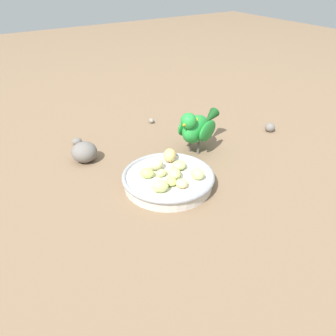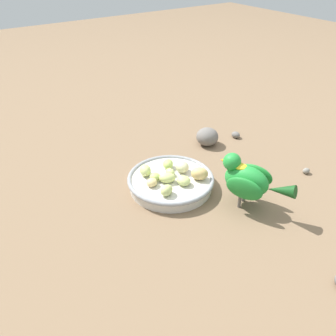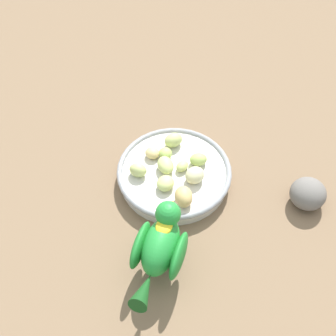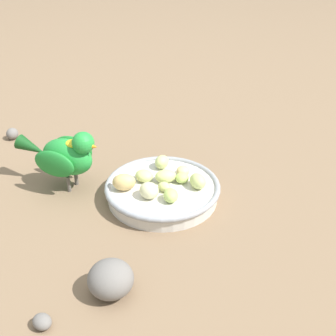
{
  "view_description": "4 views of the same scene",
  "coord_description": "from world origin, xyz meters",
  "px_view_note": "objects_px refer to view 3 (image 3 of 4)",
  "views": [
    {
      "loc": [
        -0.36,
        -0.58,
        0.44
      ],
      "look_at": [
        -0.0,
        -0.03,
        0.05
      ],
      "focal_mm": 38.17,
      "sensor_mm": 36.0,
      "label": 1
    },
    {
      "loc": [
        0.57,
        -0.42,
        0.5
      ],
      "look_at": [
        0.01,
        -0.05,
        0.07
      ],
      "focal_mm": 38.47,
      "sensor_mm": 36.0,
      "label": 2
    },
    {
      "loc": [
        0.41,
        0.31,
        0.72
      ],
      "look_at": [
        0.01,
        -0.03,
        0.04
      ],
      "focal_mm": 53.22,
      "sensor_mm": 36.0,
      "label": 3
    },
    {
      "loc": [
        -0.48,
        0.42,
        0.46
      ],
      "look_at": [
        0.01,
        -0.05,
        0.05
      ],
      "focal_mm": 48.13,
      "sensor_mm": 36.0,
      "label": 4
    }
  ],
  "objects_px": {
    "apple_piece_2": "(195,175)",
    "feeding_bowl": "(174,175)",
    "apple_piece_4": "(166,165)",
    "apple_piece_3": "(165,153)",
    "apple_piece_5": "(165,183)",
    "apple_piece_1": "(182,166)",
    "apple_piece_6": "(173,140)",
    "apple_piece_8": "(151,154)",
    "rock_large": "(308,194)",
    "apple_piece_9": "(198,159)",
    "apple_piece_0": "(138,170)",
    "apple_piece_7": "(184,197)",
    "parrot": "(160,247)"
  },
  "relations": [
    {
      "from": "apple_piece_2",
      "to": "feeding_bowl",
      "type": "bearing_deg",
      "value": -76.38
    },
    {
      "from": "apple_piece_2",
      "to": "apple_piece_4",
      "type": "xyz_separation_m",
      "value": [
        0.02,
        -0.05,
        -0.0
      ]
    },
    {
      "from": "apple_piece_3",
      "to": "apple_piece_5",
      "type": "relative_size",
      "value": 0.75
    },
    {
      "from": "feeding_bowl",
      "to": "apple_piece_5",
      "type": "distance_m",
      "value": 0.04
    },
    {
      "from": "apple_piece_1",
      "to": "apple_piece_3",
      "type": "height_order",
      "value": "apple_piece_3"
    },
    {
      "from": "feeding_bowl",
      "to": "apple_piece_6",
      "type": "height_order",
      "value": "apple_piece_6"
    },
    {
      "from": "apple_piece_4",
      "to": "apple_piece_8",
      "type": "distance_m",
      "value": 0.04
    },
    {
      "from": "apple_piece_5",
      "to": "feeding_bowl",
      "type": "bearing_deg",
      "value": -162.7
    },
    {
      "from": "apple_piece_3",
      "to": "apple_piece_8",
      "type": "relative_size",
      "value": 0.93
    },
    {
      "from": "apple_piece_3",
      "to": "rock_large",
      "type": "bearing_deg",
      "value": 112.44
    },
    {
      "from": "apple_piece_4",
      "to": "apple_piece_8",
      "type": "xyz_separation_m",
      "value": [
        -0.0,
        -0.04,
        -0.0
      ]
    },
    {
      "from": "apple_piece_4",
      "to": "apple_piece_2",
      "type": "bearing_deg",
      "value": 105.85
    },
    {
      "from": "apple_piece_2",
      "to": "apple_piece_9",
      "type": "distance_m",
      "value": 0.04
    },
    {
      "from": "apple_piece_0",
      "to": "apple_piece_6",
      "type": "height_order",
      "value": "apple_piece_6"
    },
    {
      "from": "apple_piece_2",
      "to": "apple_piece_7",
      "type": "height_order",
      "value": "apple_piece_7"
    },
    {
      "from": "apple_piece_8",
      "to": "apple_piece_9",
      "type": "relative_size",
      "value": 0.85
    },
    {
      "from": "apple_piece_2",
      "to": "apple_piece_7",
      "type": "distance_m",
      "value": 0.05
    },
    {
      "from": "apple_piece_7",
      "to": "apple_piece_8",
      "type": "distance_m",
      "value": 0.11
    },
    {
      "from": "apple_piece_1",
      "to": "apple_piece_6",
      "type": "height_order",
      "value": "apple_piece_6"
    },
    {
      "from": "apple_piece_1",
      "to": "rock_large",
      "type": "height_order",
      "value": "rock_large"
    },
    {
      "from": "apple_piece_7",
      "to": "apple_piece_1",
      "type": "bearing_deg",
      "value": -138.36
    },
    {
      "from": "apple_piece_6",
      "to": "apple_piece_7",
      "type": "distance_m",
      "value": 0.13
    },
    {
      "from": "apple_piece_1",
      "to": "rock_large",
      "type": "bearing_deg",
      "value": 117.02
    },
    {
      "from": "apple_piece_1",
      "to": "apple_piece_3",
      "type": "bearing_deg",
      "value": -92.77
    },
    {
      "from": "apple_piece_2",
      "to": "rock_large",
      "type": "height_order",
      "value": "apple_piece_2"
    },
    {
      "from": "apple_piece_0",
      "to": "apple_piece_5",
      "type": "height_order",
      "value": "apple_piece_0"
    },
    {
      "from": "feeding_bowl",
      "to": "apple_piece_1",
      "type": "relative_size",
      "value": 8.16
    },
    {
      "from": "apple_piece_3",
      "to": "apple_piece_0",
      "type": "bearing_deg",
      "value": -8.66
    },
    {
      "from": "apple_piece_2",
      "to": "apple_piece_8",
      "type": "distance_m",
      "value": 0.09
    },
    {
      "from": "apple_piece_0",
      "to": "apple_piece_8",
      "type": "distance_m",
      "value": 0.05
    },
    {
      "from": "apple_piece_0",
      "to": "apple_piece_2",
      "type": "xyz_separation_m",
      "value": [
        -0.05,
        0.08,
        0.0
      ]
    },
    {
      "from": "apple_piece_8",
      "to": "apple_piece_9",
      "type": "height_order",
      "value": "apple_piece_9"
    },
    {
      "from": "apple_piece_4",
      "to": "rock_large",
      "type": "bearing_deg",
      "value": 118.75
    },
    {
      "from": "apple_piece_4",
      "to": "apple_piece_6",
      "type": "bearing_deg",
      "value": -152.91
    },
    {
      "from": "apple_piece_5",
      "to": "apple_piece_4",
      "type": "bearing_deg",
      "value": -139.07
    },
    {
      "from": "apple_piece_7",
      "to": "apple_piece_8",
      "type": "relative_size",
      "value": 1.52
    },
    {
      "from": "apple_piece_8",
      "to": "rock_large",
      "type": "xyz_separation_m",
      "value": [
        -0.12,
        0.26,
        -0.01
      ]
    },
    {
      "from": "apple_piece_3",
      "to": "apple_piece_6",
      "type": "xyz_separation_m",
      "value": [
        -0.03,
        -0.01,
        0.0
      ]
    },
    {
      "from": "apple_piece_7",
      "to": "apple_piece_8",
      "type": "bearing_deg",
      "value": -109.25
    },
    {
      "from": "apple_piece_0",
      "to": "apple_piece_4",
      "type": "relative_size",
      "value": 0.82
    },
    {
      "from": "apple_piece_8",
      "to": "parrot",
      "type": "height_order",
      "value": "parrot"
    },
    {
      "from": "apple_piece_3",
      "to": "apple_piece_9",
      "type": "bearing_deg",
      "value": 116.17
    },
    {
      "from": "apple_piece_1",
      "to": "apple_piece_5",
      "type": "xyz_separation_m",
      "value": [
        0.05,
        0.0,
        0.0
      ]
    },
    {
      "from": "apple_piece_6",
      "to": "rock_large",
      "type": "relative_size",
      "value": 0.55
    },
    {
      "from": "feeding_bowl",
      "to": "parrot",
      "type": "relative_size",
      "value": 1.24
    },
    {
      "from": "apple_piece_6",
      "to": "parrot",
      "type": "bearing_deg",
      "value": 35.73
    },
    {
      "from": "parrot",
      "to": "apple_piece_9",
      "type": "bearing_deg",
      "value": -1.34
    },
    {
      "from": "apple_piece_9",
      "to": "rock_large",
      "type": "bearing_deg",
      "value": 111.29
    },
    {
      "from": "apple_piece_0",
      "to": "apple_piece_4",
      "type": "xyz_separation_m",
      "value": [
        -0.04,
        0.03,
        -0.0
      ]
    },
    {
      "from": "apple_piece_8",
      "to": "apple_piece_1",
      "type": "bearing_deg",
      "value": 104.49
    }
  ]
}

